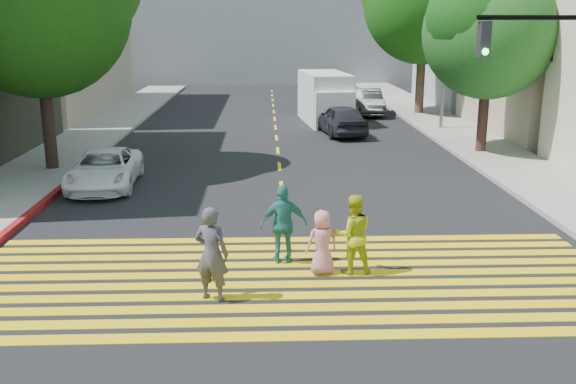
{
  "coord_description": "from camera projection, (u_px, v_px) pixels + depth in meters",
  "views": [
    {
      "loc": [
        -0.49,
        -10.97,
        5.09
      ],
      "look_at": [
        0.0,
        3.0,
        1.4
      ],
      "focal_mm": 40.0,
      "sensor_mm": 36.0,
      "label": 1
    }
  ],
  "objects": [
    {
      "name": "curb_red",
      "position": [
        31.0,
        213.0,
        17.46
      ],
      "size": [
        0.2,
        8.0,
        0.16
      ],
      "primitive_type": "cube",
      "color": "maroon",
      "rests_on": "ground"
    },
    {
      "name": "dark_car_near",
      "position": [
        341.0,
        120.0,
        29.96
      ],
      "size": [
        2.31,
        4.43,
        1.44
      ],
      "primitive_type": "imported",
      "rotation": [
        0.0,
        0.0,
        3.29
      ],
      "color": "black",
      "rests_on": "ground"
    },
    {
      "name": "pedestrian_extra",
      "position": [
        284.0,
        224.0,
        13.86
      ],
      "size": [
        1.08,
        0.57,
        1.75
      ],
      "primitive_type": "imported",
      "rotation": [
        0.0,
        0.0,
        3.28
      ],
      "color": "#287A77",
      "rests_on": "ground"
    },
    {
      "name": "building_right_grey",
      "position": [
        512.0,
        25.0,
        40.14
      ],
      "size": [
        10.0,
        10.0,
        10.0
      ],
      "primitive_type": "cube",
      "color": "gray",
      "rests_on": "ground"
    },
    {
      "name": "crosswalk",
      "position": [
        291.0,
        279.0,
        13.14
      ],
      "size": [
        13.4,
        5.3,
        0.01
      ],
      "color": "yellow",
      "rests_on": "ground"
    },
    {
      "name": "pedestrian_man",
      "position": [
        212.0,
        254.0,
        11.96
      ],
      "size": [
        0.78,
        0.65,
        1.83
      ],
      "primitive_type": "imported",
      "rotation": [
        0.0,
        0.0,
        2.78
      ],
      "color": "#434249",
      "rests_on": "ground"
    },
    {
      "name": "sidewalk_left",
      "position": [
        110.0,
        124.0,
        32.86
      ],
      "size": [
        3.0,
        40.0,
        0.15
      ],
      "primitive_type": "cube",
      "color": "gray",
      "rests_on": "ground"
    },
    {
      "name": "white_van",
      "position": [
        326.0,
        99.0,
        33.49
      ],
      "size": [
        2.58,
        5.66,
        2.59
      ],
      "rotation": [
        0.0,
        0.0,
        0.1
      ],
      "color": "white",
      "rests_on": "ground"
    },
    {
      "name": "pedestrian_woman",
      "position": [
        353.0,
        234.0,
        13.29
      ],
      "size": [
        0.88,
        0.72,
        1.7
      ],
      "primitive_type": "imported",
      "rotation": [
        0.0,
        0.0,
        3.23
      ],
      "color": "#AEBD17",
      "rests_on": "ground"
    },
    {
      "name": "tree_right_near",
      "position": [
        491.0,
        25.0,
        24.46
      ],
      "size": [
        6.53,
        6.45,
        7.42
      ],
      "rotation": [
        0.0,
        0.0,
        0.33
      ],
      "color": "black",
      "rests_on": "ground"
    },
    {
      "name": "lane_line",
      "position": [
        275.0,
        123.0,
        33.65
      ],
      "size": [
        0.12,
        34.4,
        0.01
      ],
      "color": "yellow",
      "rests_on": "ground"
    },
    {
      "name": "street_lamp",
      "position": [
        443.0,
        26.0,
        30.02
      ],
      "size": [
        1.94,
        0.62,
        8.63
      ],
      "rotation": [
        0.0,
        0.0,
        0.23
      ],
      "color": "slate",
      "rests_on": "ground"
    },
    {
      "name": "white_sedan",
      "position": [
        105.0,
        169.0,
        20.39
      ],
      "size": [
        2.21,
        4.39,
        1.19
      ],
      "primitive_type": "imported",
      "rotation": [
        0.0,
        0.0,
        0.05
      ],
      "color": "white",
      "rests_on": "ground"
    },
    {
      "name": "pedestrian_child",
      "position": [
        322.0,
        242.0,
        13.28
      ],
      "size": [
        0.76,
        0.59,
        1.38
      ],
      "primitive_type": "imported",
      "rotation": [
        0.0,
        0.0,
        3.39
      ],
      "color": "#CE7B93",
      "rests_on": "ground"
    },
    {
      "name": "silver_car",
      "position": [
        325.0,
        91.0,
        42.64
      ],
      "size": [
        2.71,
        5.32,
        1.48
      ],
      "primitive_type": "imported",
      "rotation": [
        0.0,
        0.0,
        3.01
      ],
      "color": "#969EAF",
      "rests_on": "ground"
    },
    {
      "name": "backdrop_block",
      "position": [
        270.0,
        12.0,
        56.76
      ],
      "size": [
        30.0,
        8.0,
        12.0
      ],
      "primitive_type": "cube",
      "color": "gray",
      "rests_on": "ground"
    },
    {
      "name": "dark_car_parked",
      "position": [
        367.0,
        102.0,
        36.62
      ],
      "size": [
        1.64,
        4.45,
        1.45
      ],
      "primitive_type": "imported",
      "rotation": [
        0.0,
        0.0,
        -0.02
      ],
      "color": "#252628",
      "rests_on": "ground"
    },
    {
      "name": "sidewalk_right",
      "position": [
        482.0,
        147.0,
        26.68
      ],
      "size": [
        3.0,
        60.0,
        0.15
      ],
      "primitive_type": "cube",
      "color": "gray",
      "rests_on": "ground"
    },
    {
      "name": "ground",
      "position": [
        294.0,
        306.0,
        11.91
      ],
      "size": [
        120.0,
        120.0,
        0.0
      ],
      "primitive_type": "plane",
      "color": "black"
    }
  ]
}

